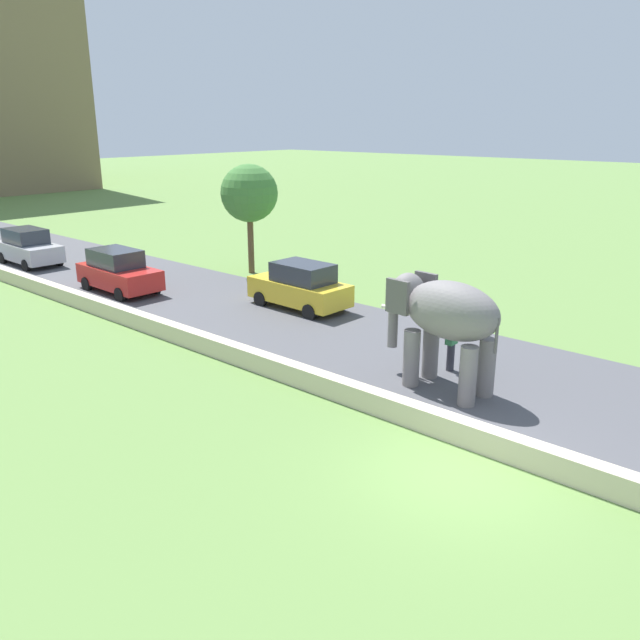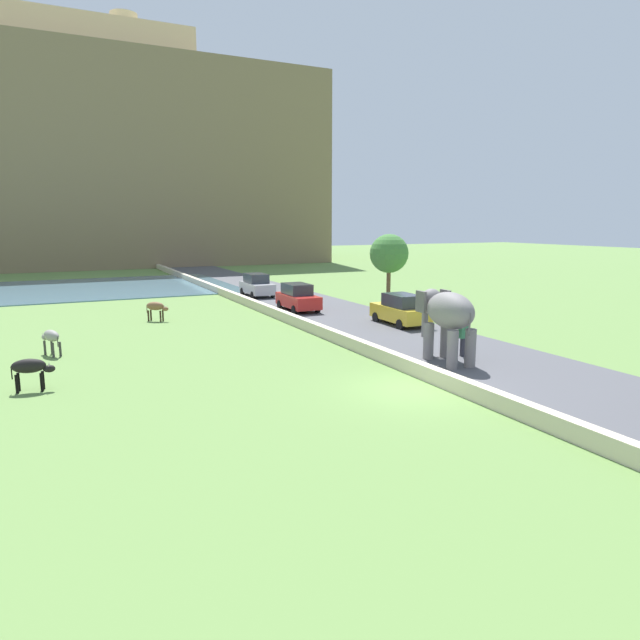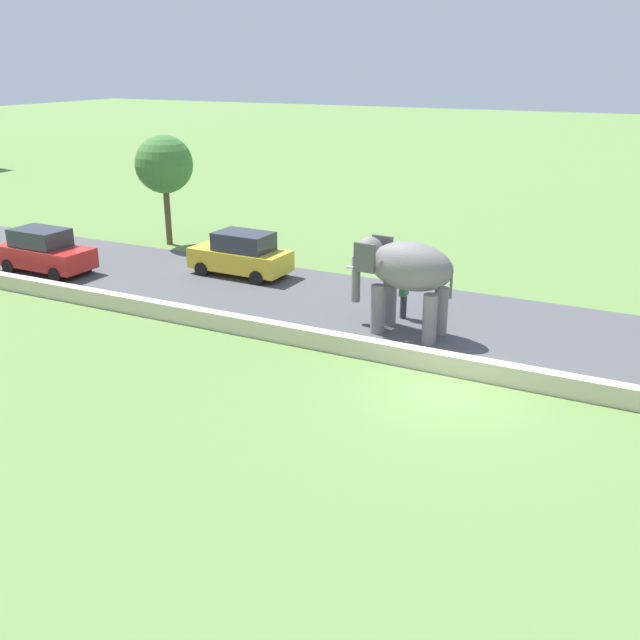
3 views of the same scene
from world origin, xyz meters
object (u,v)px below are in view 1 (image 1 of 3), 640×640
(person_beside_elephant, at_px, (451,343))
(car_yellow, at_px, (300,286))
(car_red, at_px, (118,271))
(car_silver, at_px, (28,247))
(elephant, at_px, (444,316))

(person_beside_elephant, xyz_separation_m, car_yellow, (1.87, 7.53, 0.03))
(car_red, xyz_separation_m, car_silver, (-0.00, 8.03, 0.00))
(car_silver, bearing_deg, person_beside_elephant, -86.81)
(elephant, relative_size, car_red, 0.87)
(elephant, distance_m, car_yellow, 8.62)
(elephant, xyz_separation_m, car_silver, (-0.02, 23.30, -1.14))
(person_beside_elephant, distance_m, car_red, 14.90)
(car_red, relative_size, car_silver, 1.00)
(person_beside_elephant, relative_size, car_silver, 0.41)
(car_silver, bearing_deg, car_red, -90.00)
(car_red, relative_size, car_yellow, 1.00)
(elephant, distance_m, person_beside_elephant, 1.77)
(elephant, bearing_deg, person_beside_elephant, 18.71)
(car_red, bearing_deg, person_beside_elephant, -85.09)
(car_yellow, bearing_deg, person_beside_elephant, -103.96)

